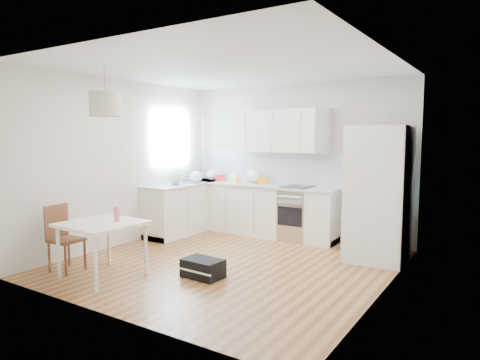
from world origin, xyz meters
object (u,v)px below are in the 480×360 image
at_px(dining_chair, 67,238).
at_px(gym_bag, 203,268).
at_px(dining_table, 102,228).
at_px(refrigerator, 380,193).

distance_m(dining_chair, gym_bag, 1.88).
xyz_separation_m(dining_chair, gym_bag, (1.69, 0.76, -0.32)).
xyz_separation_m(dining_table, dining_chair, (-0.61, -0.09, -0.20)).
height_order(refrigerator, dining_table, refrigerator).
bearing_deg(gym_bag, dining_table, -144.86).
bearing_deg(dining_chair, gym_bag, 19.79).
bearing_deg(refrigerator, gym_bag, -131.77).
bearing_deg(refrigerator, dining_table, -137.84).
bearing_deg(refrigerator, dining_chair, -142.67).
relative_size(dining_table, gym_bag, 1.86).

